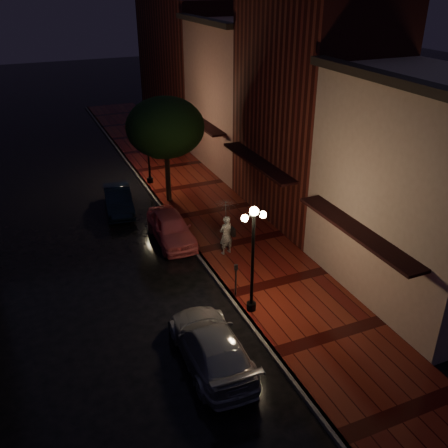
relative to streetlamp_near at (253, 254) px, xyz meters
name	(u,v)px	position (x,y,z in m)	size (l,w,h in m)	color
ground	(197,254)	(-0.35, 5.00, -2.60)	(120.00, 120.00, 0.00)	black
sidewalk	(241,243)	(1.90, 5.00, -2.53)	(4.50, 60.00, 0.15)	#480F0C
curb	(197,252)	(-0.35, 5.00, -2.53)	(0.25, 60.00, 0.15)	#595451
storefront_near	(425,193)	(6.65, -1.00, 1.65)	(5.00, 8.00, 8.50)	gray
storefront_mid	(312,111)	(6.65, 7.00, 2.90)	(5.00, 8.00, 11.00)	#511914
storefront_far	(243,98)	(6.65, 15.00, 1.90)	(5.00, 8.00, 9.00)	#8C5951
storefront_extra	(189,65)	(6.65, 25.00, 2.40)	(5.00, 12.00, 10.00)	#511914
streetlamp_near	(253,254)	(0.00, 0.00, 0.00)	(0.96, 0.36, 4.31)	black
streetlamp_far	(148,144)	(0.00, 14.00, 0.00)	(0.96, 0.36, 4.31)	black
street_tree	(166,129)	(0.26, 10.99, 1.64)	(4.16, 4.16, 5.80)	black
pink_car	(171,228)	(-1.02, 6.65, -1.89)	(1.67, 4.15, 1.41)	#DD5B61
navy_car	(118,200)	(-2.60, 11.00, -1.95)	(1.38, 3.95, 1.30)	black
silver_car	(211,345)	(-2.41, -1.89, -1.90)	(1.95, 4.79, 1.39)	#93949A
woman_with_umbrella	(226,219)	(0.82, 4.30, -0.72)	(1.08, 1.11, 2.61)	white
parking_meter	(236,277)	(-0.15, 1.10, -1.60)	(0.14, 0.12, 1.41)	black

